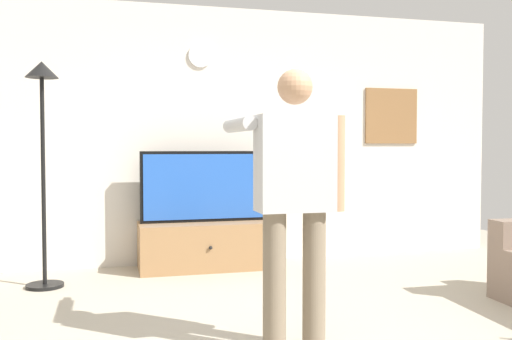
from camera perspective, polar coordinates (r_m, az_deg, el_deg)
The scene contains 7 objects.
back_wall at distance 6.09m, azimuth -3.58°, elevation 3.48°, with size 6.40×0.10×2.70m, color silver.
tv_stand at distance 5.79m, azimuth -5.08°, elevation -7.54°, with size 1.33×0.57×0.47m.
television at distance 5.77m, azimuth -5.18°, elevation -1.65°, with size 1.29×0.07×0.72m.
wall_clock at distance 6.07m, azimuth -5.62°, elevation 11.38°, with size 0.25×0.25×0.03m, color white.
framed_picture at distance 6.72m, azimuth 13.41°, elevation 5.30°, with size 0.64×0.04×0.63m, color olive.
floor_lamp at distance 5.26m, azimuth -20.65°, elevation 4.11°, with size 0.32×0.32×1.97m.
person_standing_nearer_lamp at distance 3.40m, azimuth 3.83°, elevation -2.11°, with size 0.64×0.78×1.69m.
Camera 1 is at (-1.18, -3.03, 1.23)m, focal length 39.82 mm.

